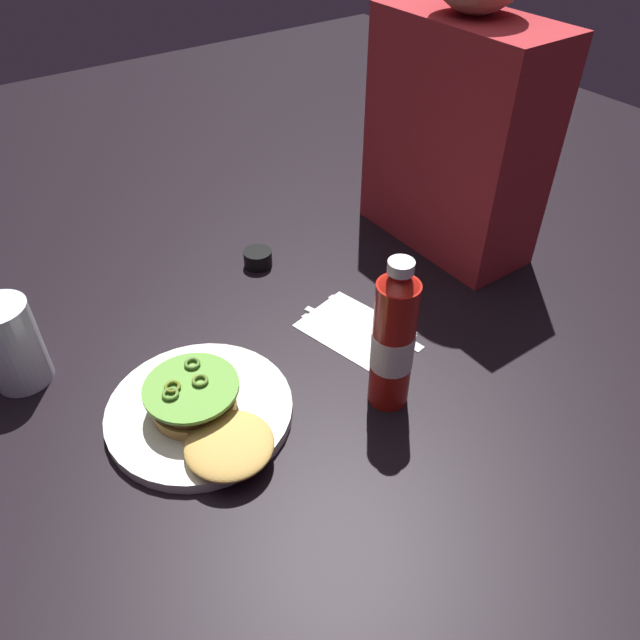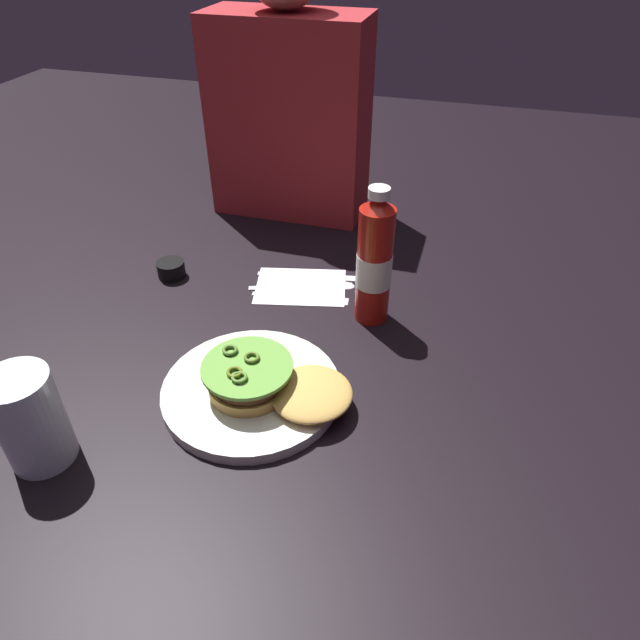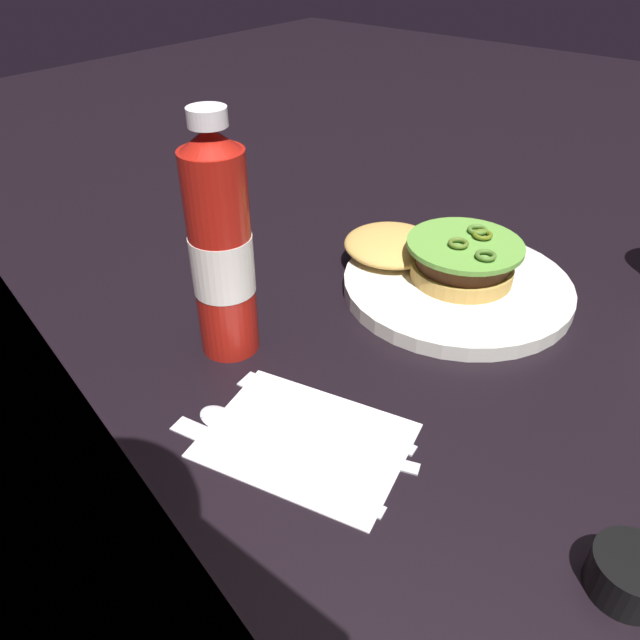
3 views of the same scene
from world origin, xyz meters
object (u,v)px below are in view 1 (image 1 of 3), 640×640
(spoon_utensil, at_px, (370,334))
(water_glass, at_px, (11,344))
(butter_knife, at_px, (380,323))
(diner_person, at_px, (459,116))
(dinner_plate, at_px, (200,411))
(condiment_cup, at_px, (258,258))
(ketchup_bottle, at_px, (393,341))
(napkin, at_px, (354,329))
(burger_sandwich, at_px, (206,414))
(fork_utensil, at_px, (348,344))

(spoon_utensil, bearing_deg, water_glass, -115.52)
(butter_knife, distance_m, diner_person, 0.40)
(dinner_plate, relative_size, condiment_cup, 4.96)
(ketchup_bottle, xyz_separation_m, napkin, (-0.15, 0.05, -0.11))
(burger_sandwich, relative_size, ketchup_bottle, 0.90)
(ketchup_bottle, height_order, spoon_utensil, ketchup_bottle)
(diner_person, bearing_deg, spoon_utensil, -63.80)
(burger_sandwich, bearing_deg, water_glass, -145.19)
(condiment_cup, bearing_deg, water_glass, -83.70)
(napkin, bearing_deg, condiment_cup, -172.49)
(ketchup_bottle, bearing_deg, butter_knife, 144.16)
(condiment_cup, xyz_separation_m, butter_knife, (0.27, 0.07, -0.01))
(diner_person, bearing_deg, ketchup_bottle, -53.95)
(fork_utensil, distance_m, butter_knife, 0.08)
(diner_person, bearing_deg, napkin, -68.88)
(spoon_utensil, bearing_deg, napkin, -160.17)
(burger_sandwich, distance_m, diner_person, 0.68)
(fork_utensil, bearing_deg, napkin, 128.41)
(burger_sandwich, distance_m, butter_knife, 0.34)
(water_glass, relative_size, fork_utensil, 0.77)
(spoon_utensil, bearing_deg, butter_knife, 110.99)
(water_glass, distance_m, diner_person, 0.82)
(water_glass, xyz_separation_m, condiment_cup, (-0.05, 0.44, -0.05))
(butter_knife, bearing_deg, diner_person, 116.75)
(fork_utensil, bearing_deg, diner_person, 113.04)
(napkin, bearing_deg, diner_person, 111.12)
(dinner_plate, distance_m, diner_person, 0.67)
(dinner_plate, bearing_deg, spoon_utensil, 87.96)
(diner_person, bearing_deg, burger_sandwich, -74.13)
(napkin, height_order, butter_knife, butter_knife)
(burger_sandwich, relative_size, fork_utensil, 1.21)
(fork_utensil, distance_m, diner_person, 0.45)
(water_glass, height_order, fork_utensil, water_glass)
(butter_knife, bearing_deg, ketchup_bottle, -35.84)
(water_glass, bearing_deg, spoon_utensil, 64.48)
(dinner_plate, xyz_separation_m, ketchup_bottle, (0.13, 0.24, 0.10))
(burger_sandwich, distance_m, spoon_utensil, 0.31)
(condiment_cup, relative_size, butter_knife, 0.27)
(burger_sandwich, bearing_deg, fork_utensil, 95.54)
(condiment_cup, distance_m, napkin, 0.26)
(water_glass, relative_size, condiment_cup, 2.60)
(water_glass, distance_m, butter_knife, 0.57)
(ketchup_bottle, height_order, napkin, ketchup_bottle)
(diner_person, bearing_deg, condiment_cup, -110.32)
(burger_sandwich, distance_m, condiment_cup, 0.41)
(dinner_plate, relative_size, spoon_utensil, 1.37)
(napkin, relative_size, spoon_utensil, 0.87)
(burger_sandwich, xyz_separation_m, ketchup_bottle, (0.10, 0.25, 0.07))
(dinner_plate, distance_m, ketchup_bottle, 0.29)
(water_glass, height_order, napkin, water_glass)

